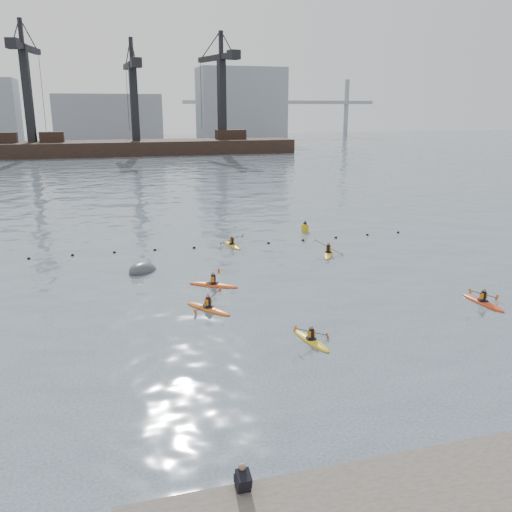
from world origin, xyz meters
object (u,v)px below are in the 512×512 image
object	(u,v)px
mooring_buoy	(143,271)
kayaker_2	(213,284)
kayaker_4	(483,302)
kayaker_5	(232,245)
kayaker_3	(328,253)
nav_buoy	(305,228)
kayaker_1	(311,340)
kayaker_0	(208,308)

from	to	relation	value
mooring_buoy	kayaker_2	bearing A→B (deg)	-48.07
kayaker_4	kayaker_5	bearing A→B (deg)	-62.75
kayaker_4	kayaker_5	world-z (taller)	kayaker_4
kayaker_3	nav_buoy	world-z (taller)	kayaker_3
kayaker_4	mooring_buoy	world-z (taller)	kayaker_4
kayaker_1	kayaker_3	distance (m)	15.71
kayaker_0	kayaker_4	size ratio (longest dim) A/B	0.92
kayaker_1	kayaker_4	distance (m)	11.31
kayaker_2	nav_buoy	world-z (taller)	nav_buoy
kayaker_2	mooring_buoy	size ratio (longest dim) A/B	1.24
kayaker_1	kayaker_4	world-z (taller)	kayaker_4
kayaker_4	kayaker_0	bearing A→B (deg)	-17.64
kayaker_2	kayaker_3	world-z (taller)	kayaker_3
kayaker_0	kayaker_1	size ratio (longest dim) A/B	1.01
kayaker_5	kayaker_3	bearing A→B (deg)	-45.55
kayaker_0	nav_buoy	distance (m)	20.14
kayaker_1	kayaker_4	size ratio (longest dim) A/B	0.91
kayaker_4	mooring_buoy	size ratio (longest dim) A/B	1.31
kayaker_5	mooring_buoy	world-z (taller)	kayaker_5
kayaker_5	mooring_buoy	distance (m)	8.82
kayaker_1	nav_buoy	xyz separation A→B (m)	(8.04, 21.68, 0.26)
kayaker_2	kayaker_4	distance (m)	15.62
kayaker_3	kayaker_4	bearing A→B (deg)	-44.09
kayaker_0	kayaker_5	size ratio (longest dim) A/B	0.95
kayaker_2	mooring_buoy	distance (m)	5.82
kayaker_2	kayaker_4	bearing A→B (deg)	-85.12
kayaker_0	kayaker_1	world-z (taller)	kayaker_0
kayaker_3	nav_buoy	size ratio (longest dim) A/B	2.80
kayaker_3	nav_buoy	bearing A→B (deg)	108.75
kayaker_2	kayaker_5	size ratio (longest dim) A/B	0.98
kayaker_0	nav_buoy	world-z (taller)	kayaker_0
kayaker_0	kayaker_3	world-z (taller)	kayaker_3
kayaker_0	kayaker_4	bearing A→B (deg)	-48.03
kayaker_0	kayaker_2	distance (m)	4.03
kayaker_0	nav_buoy	size ratio (longest dim) A/B	2.55
kayaker_0	kayaker_3	size ratio (longest dim) A/B	0.91
kayaker_0	kayaker_4	xyz separation A→B (m)	(14.94, -3.32, -0.00)
kayaker_3	mooring_buoy	bearing A→B (deg)	-151.27
mooring_buoy	kayaker_4	bearing A→B (deg)	-33.00
mooring_buoy	kayaker_0	bearing A→B (deg)	-71.15
kayaker_0	kayaker_1	distance (m)	6.62
kayaker_1	kayaker_2	xyz separation A→B (m)	(-2.74, 9.29, 0.01)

